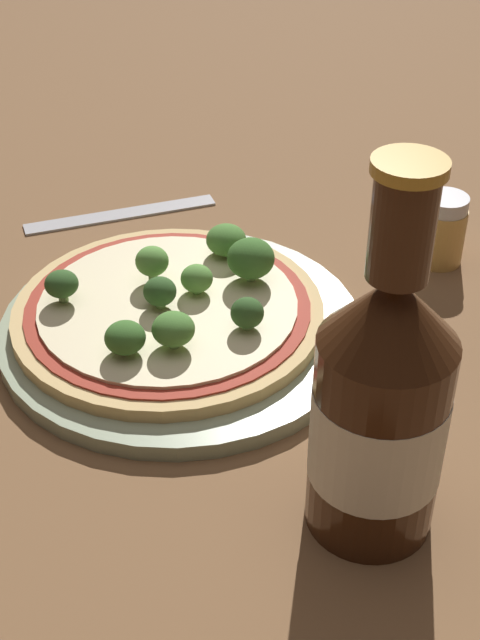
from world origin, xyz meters
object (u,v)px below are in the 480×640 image
object	(u,v)px
pizza	(173,310)
beer_bottle	(380,406)
pepper_shaker	(442,230)
fork	(121,214)

from	to	relation	value
pizza	beer_bottle	distance (m)	0.22
pepper_shaker	fork	bearing A→B (deg)	-130.02
pizza	fork	bearing A→B (deg)	174.07
pizza	beer_bottle	xyz separation A→B (m)	(0.21, 0.04, 0.06)
pizza	pepper_shaker	world-z (taller)	pepper_shaker
pizza	fork	distance (m)	0.18
beer_bottle	pizza	bearing A→B (deg)	-169.96
beer_bottle	fork	bearing A→B (deg)	-177.26
pepper_shaker	fork	distance (m)	0.28
pizza	pepper_shaker	bearing A→B (deg)	90.24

